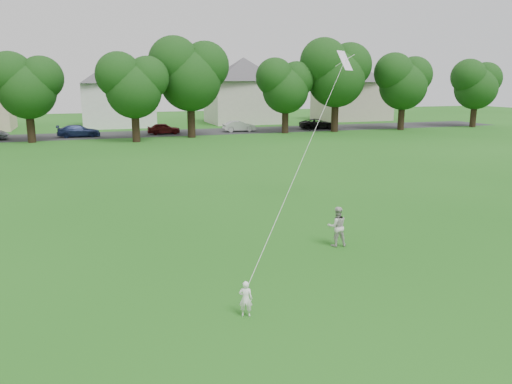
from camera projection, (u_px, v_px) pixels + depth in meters
name	position (u px, v px, depth m)	size (l,w,h in m)	color
ground	(256.00, 296.00, 12.93)	(160.00, 160.00, 0.00)	#1B5613
street	(126.00, 134.00, 51.72)	(90.00, 7.00, 0.01)	#2D2D30
toddler	(246.00, 299.00, 11.75)	(0.32, 0.21, 0.88)	white
older_boy	(337.00, 226.00, 16.73)	(0.66, 0.52, 1.37)	beige
kite	(310.00, 142.00, 16.52)	(4.23, 5.08, 13.15)	white
tree_row	(139.00, 74.00, 46.01)	(82.59, 8.14, 10.16)	black
parked_cars	(81.00, 131.00, 49.31)	(55.96, 2.40, 1.28)	black
house_row	(131.00, 85.00, 60.39)	(77.34, 13.89, 10.62)	beige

